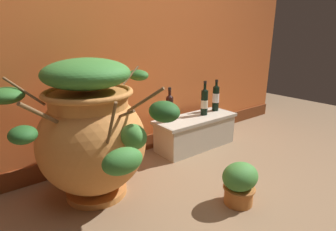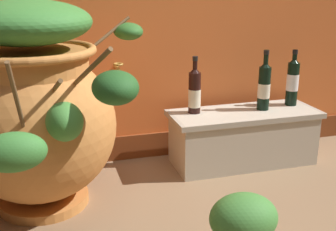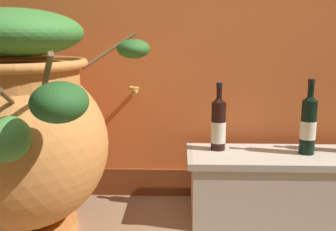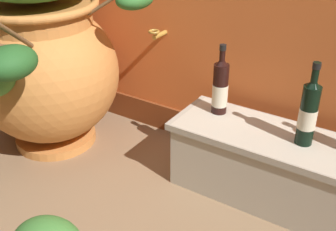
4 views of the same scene
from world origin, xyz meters
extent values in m
cube|color=brown|center=(0.00, 1.10, 0.07)|extent=(4.40, 0.02, 0.15)
cylinder|color=#B28433|center=(-0.08, 1.05, 0.57)|extent=(0.02, 0.10, 0.02)
torus|color=#B28433|center=(-0.08, 1.00, 0.60)|extent=(0.06, 0.06, 0.01)
cylinder|color=#CC7F3D|center=(-0.51, 0.68, 0.02)|extent=(0.42, 0.42, 0.04)
ellipsoid|color=#CC7F3D|center=(-0.51, 0.68, 0.39)|extent=(0.72, 0.72, 0.70)
cylinder|color=#CC7F3D|center=(-0.51, 0.68, 0.69)|extent=(0.50, 0.50, 0.10)
torus|color=#CC7F3D|center=(-0.51, 0.68, 0.74)|extent=(0.57, 0.57, 0.04)
cylinder|color=brown|center=(-0.28, 0.37, 0.71)|extent=(0.14, 0.23, 0.19)
ellipsoid|color=#235623|center=(-0.21, 0.27, 0.65)|extent=(0.17, 0.21, 0.13)
cube|color=beige|center=(0.61, 0.86, 0.16)|extent=(0.81, 0.31, 0.31)
cube|color=#AEA592|center=(0.61, 0.86, 0.30)|extent=(0.86, 0.33, 0.03)
cylinder|color=black|center=(0.73, 0.87, 0.44)|extent=(0.07, 0.07, 0.25)
cone|color=black|center=(0.73, 0.87, 0.57)|extent=(0.07, 0.07, 0.04)
cylinder|color=black|center=(0.73, 0.87, 0.61)|extent=(0.03, 0.03, 0.10)
cylinder|color=black|center=(0.73, 0.87, 0.65)|extent=(0.03, 0.03, 0.02)
cylinder|color=beige|center=(0.73, 0.87, 0.43)|extent=(0.07, 0.07, 0.08)
cylinder|color=black|center=(0.33, 0.92, 0.43)|extent=(0.07, 0.07, 0.23)
cone|color=black|center=(0.33, 0.92, 0.56)|extent=(0.07, 0.07, 0.04)
cylinder|color=black|center=(0.33, 0.92, 0.59)|extent=(0.03, 0.03, 0.09)
cylinder|color=black|center=(0.33, 0.92, 0.62)|extent=(0.03, 0.03, 0.02)
cylinder|color=beige|center=(0.33, 0.92, 0.40)|extent=(0.07, 0.07, 0.10)
camera|label=1|loc=(-1.13, -0.95, 1.09)|focal=28.34mm
camera|label=2|loc=(-0.46, -1.26, 1.03)|focal=45.72mm
camera|label=3|loc=(0.15, -0.88, 0.85)|focal=41.70mm
camera|label=4|loc=(1.06, -0.64, 1.23)|focal=45.40mm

